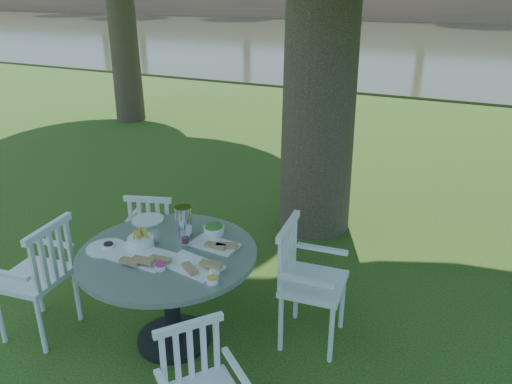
% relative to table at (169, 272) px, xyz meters
% --- Properties ---
extents(ground, '(140.00, 140.00, 0.00)m').
position_rel_table_xyz_m(ground, '(0.17, 0.92, -0.61)').
color(ground, '#1D3B0C').
rests_on(ground, ground).
extents(table, '(1.28, 1.28, 0.78)m').
position_rel_table_xyz_m(table, '(0.00, 0.00, 0.00)').
color(table, black).
rests_on(table, ground).
extents(chair_ne, '(0.49, 0.52, 0.95)m').
position_rel_table_xyz_m(chair_ne, '(0.85, 0.47, -0.05)').
color(chair_ne, white).
rests_on(chair_ne, ground).
extents(chair_nw, '(0.53, 0.51, 0.84)m').
position_rel_table_xyz_m(chair_nw, '(-0.67, 0.72, -0.12)').
color(chair_nw, white).
rests_on(chair_nw, ground).
extents(chair_sw, '(0.51, 0.53, 0.95)m').
position_rel_table_xyz_m(chair_sw, '(-0.91, -0.33, -0.05)').
color(chair_sw, white).
rests_on(chair_sw, ground).
extents(chair_se, '(0.55, 0.56, 0.81)m').
position_rel_table_xyz_m(chair_se, '(0.67, -0.71, -0.14)').
color(chair_se, white).
rests_on(chair_se, ground).
extents(tableware, '(1.10, 0.78, 0.25)m').
position_rel_table_xyz_m(tableware, '(-0.05, 0.08, 0.21)').
color(tableware, white).
rests_on(tableware, table).
extents(river, '(100.00, 28.00, 0.12)m').
position_rel_table_xyz_m(river, '(0.17, 23.92, -0.61)').
color(river, '#383A22').
rests_on(river, ground).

